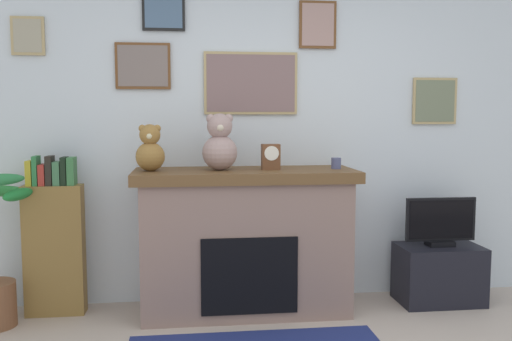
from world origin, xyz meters
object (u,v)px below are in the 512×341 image
at_px(tv_stand, 439,274).
at_px(candle_jar, 336,163).
at_px(television, 441,223).
at_px(mantel_clock, 271,157).
at_px(teddy_bear_tan, 150,150).
at_px(bookshelf, 54,242).
at_px(teddy_bear_brown, 220,145).
at_px(fireplace, 245,240).

xyz_separation_m(tv_stand, candle_jar, (-0.85, -0.02, 0.89)).
distance_m(television, mantel_clock, 1.45).
bearing_deg(television, teddy_bear_tan, -179.56).
height_order(television, mantel_clock, mantel_clock).
bearing_deg(teddy_bear_tan, tv_stand, 0.48).
relative_size(bookshelf, candle_jar, 14.08).
relative_size(candle_jar, teddy_bear_tan, 0.25).
relative_size(tv_stand, teddy_bear_tan, 1.89).
bearing_deg(bookshelf, teddy_bear_brown, -5.56).
distance_m(television, candle_jar, 0.98).
relative_size(fireplace, bookshelf, 1.38).
distance_m(television, teddy_bear_tan, 2.30).
xyz_separation_m(tv_stand, television, (0.00, -0.00, 0.41)).
xyz_separation_m(candle_jar, teddy_bear_brown, (-0.87, -0.00, 0.14)).
bearing_deg(television, teddy_bear_brown, -179.43).
bearing_deg(fireplace, teddy_bear_brown, -174.43).
bearing_deg(television, fireplace, 179.96).
bearing_deg(teddy_bear_brown, candle_jar, 0.03).
height_order(bookshelf, candle_jar, bookshelf).
bearing_deg(tv_stand, bookshelf, 178.05).
distance_m(candle_jar, teddy_bear_tan, 1.38).
bearing_deg(bookshelf, teddy_bear_tan, -9.38).
height_order(candle_jar, teddy_bear_tan, teddy_bear_tan).
xyz_separation_m(fireplace, teddy_bear_tan, (-0.69, -0.02, 0.68)).
bearing_deg(mantel_clock, candle_jar, 0.16).
distance_m(candle_jar, teddy_bear_brown, 0.89).
distance_m(fireplace, bookshelf, 1.41).
height_order(tv_stand, teddy_bear_tan, teddy_bear_tan).
bearing_deg(candle_jar, mantel_clock, -179.84).
height_order(teddy_bear_tan, teddy_bear_brown, teddy_bear_brown).
xyz_separation_m(bookshelf, candle_jar, (2.09, -0.12, 0.57)).
xyz_separation_m(bookshelf, television, (2.94, -0.10, 0.09)).
distance_m(mantel_clock, teddy_bear_tan, 0.88).
bearing_deg(tv_stand, teddy_bear_brown, -179.38).
bearing_deg(teddy_bear_tan, teddy_bear_brown, -0.01).
height_order(television, candle_jar, candle_jar).
bearing_deg(teddy_bear_brown, bookshelf, 174.44).
relative_size(bookshelf, teddy_bear_tan, 3.50).
xyz_separation_m(fireplace, tv_stand, (1.54, 0.00, -0.31)).
height_order(tv_stand, teddy_bear_brown, teddy_bear_brown).
distance_m(television, teddy_bear_brown, 1.83).
height_order(bookshelf, mantel_clock, mantel_clock).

